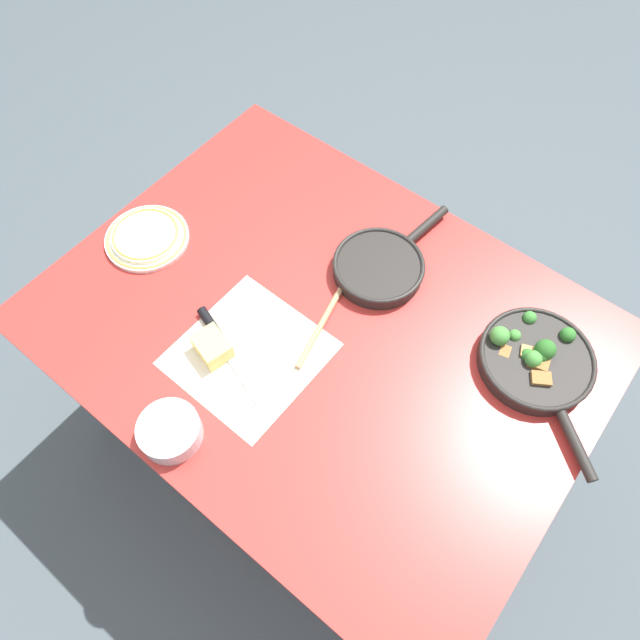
# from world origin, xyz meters

# --- Properties ---
(ground_plane) EXTENTS (14.00, 14.00, 0.00)m
(ground_plane) POSITION_xyz_m (0.00, 0.00, 0.00)
(ground_plane) COLOR #424C51
(dining_table_red) EXTENTS (1.30, 0.99, 0.74)m
(dining_table_red) POSITION_xyz_m (0.00, 0.00, 0.67)
(dining_table_red) COLOR #B72D28
(dining_table_red) RESTS_ON ground_plane
(skillet_broccoli) EXTENTS (0.36, 0.32, 0.08)m
(skillet_broccoli) POSITION_xyz_m (-0.45, -0.22, 0.76)
(skillet_broccoli) COLOR black
(skillet_broccoli) RESTS_ON dining_table_red
(skillet_eggs) EXTENTS (0.23, 0.38, 0.04)m
(skillet_eggs) POSITION_xyz_m (-0.02, -0.22, 0.76)
(skillet_eggs) COLOR black
(skillet_eggs) RESTS_ON dining_table_red
(wooden_spoon) EXTENTS (0.11, 0.35, 0.02)m
(wooden_spoon) POSITION_xyz_m (0.02, -0.09, 0.75)
(wooden_spoon) COLOR tan
(wooden_spoon) RESTS_ON dining_table_red
(parchment_sheet) EXTENTS (0.32, 0.32, 0.00)m
(parchment_sheet) POSITION_xyz_m (0.08, 0.17, 0.74)
(parchment_sheet) COLOR silver
(parchment_sheet) RESTS_ON dining_table_red
(grater_knife) EXTENTS (0.28, 0.11, 0.02)m
(grater_knife) POSITION_xyz_m (0.15, 0.18, 0.75)
(grater_knife) COLOR silver
(grater_knife) RESTS_ON dining_table_red
(cheese_block) EXTENTS (0.10, 0.09, 0.05)m
(cheese_block) POSITION_xyz_m (0.15, 0.21, 0.76)
(cheese_block) COLOR #EACC66
(cheese_block) RESTS_ON dining_table_red
(dinner_plate_stack) EXTENTS (0.22, 0.22, 0.03)m
(dinner_plate_stack) POSITION_xyz_m (0.52, 0.08, 0.75)
(dinner_plate_stack) COLOR silver
(dinner_plate_stack) RESTS_ON dining_table_red
(prep_bowl_steel) EXTENTS (0.13, 0.13, 0.05)m
(prep_bowl_steel) POSITION_xyz_m (0.08, 0.42, 0.76)
(prep_bowl_steel) COLOR #B7B7BC
(prep_bowl_steel) RESTS_ON dining_table_red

